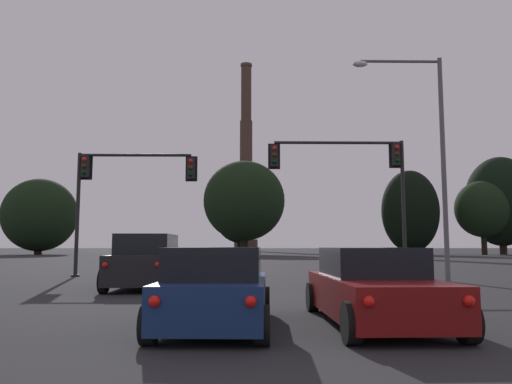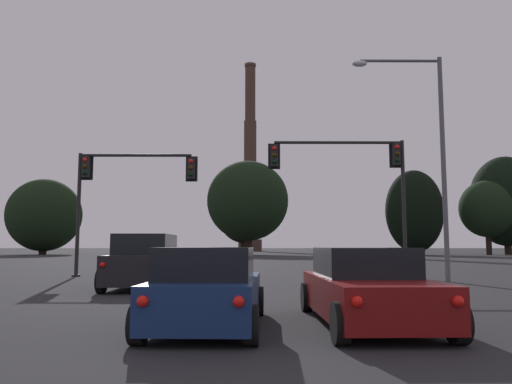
# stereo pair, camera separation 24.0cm
# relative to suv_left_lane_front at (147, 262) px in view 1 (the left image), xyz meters

# --- Properties ---
(suv_left_lane_front) EXTENTS (2.17, 4.93, 1.86)m
(suv_left_lane_front) POSITION_rel_suv_left_lane_front_xyz_m (0.00, 0.00, 0.00)
(suv_left_lane_front) COLOR black
(suv_left_lane_front) RESTS_ON ground_plane
(sedan_right_lane_second) EXTENTS (2.09, 4.74, 1.43)m
(sedan_right_lane_second) POSITION_rel_suv_left_lane_front_xyz_m (5.90, -8.05, -0.23)
(sedan_right_lane_second) COLOR maroon
(sedan_right_lane_second) RESTS_ON ground_plane
(hatchback_center_lane_second) EXTENTS (2.06, 4.16, 1.44)m
(hatchback_center_lane_second) POSITION_rel_suv_left_lane_front_xyz_m (2.97, -8.51, -0.23)
(hatchback_center_lane_second) COLOR navy
(hatchback_center_lane_second) RESTS_ON ground_plane
(traffic_light_overhead_left) EXTENTS (5.91, 0.50, 5.96)m
(traffic_light_overhead_left) POSITION_rel_suv_left_lane_front_xyz_m (-2.76, 6.48, 3.68)
(traffic_light_overhead_left) COLOR black
(traffic_light_overhead_left) RESTS_ON ground_plane
(traffic_light_overhead_right) EXTENTS (6.62, 0.50, 6.48)m
(traffic_light_overhead_right) POSITION_rel_suv_left_lane_front_xyz_m (8.79, 5.90, 4.10)
(traffic_light_overhead_right) COLOR black
(traffic_light_overhead_right) RESTS_ON ground_plane
(street_lamp) EXTENTS (3.84, 0.36, 9.46)m
(street_lamp) POSITION_rel_suv_left_lane_front_xyz_m (11.14, 2.94, 4.90)
(street_lamp) COLOR #56565B
(street_lamp) RESTS_ON ground_plane
(smokestack) EXTENTS (6.37, 6.37, 52.14)m
(smokestack) POSITION_rel_suv_left_lane_front_xyz_m (2.90, 117.57, 19.54)
(smokestack) COLOR #3C2B22
(smokestack) RESTS_ON ground_plane
(treeline_center_right) EXTENTS (8.79, 7.91, 12.51)m
(treeline_center_right) POSITION_rel_suv_left_lane_front_xyz_m (2.12, 64.85, 6.30)
(treeline_center_right) COLOR black
(treeline_center_right) RESTS_ON ground_plane
(treeline_far_right) EXTENTS (13.25, 11.93, 15.32)m
(treeline_far_right) POSITION_rel_suv_left_lane_front_xyz_m (2.85, 63.48, 7.87)
(treeline_far_right) COLOR black
(treeline_far_right) RESTS_ON ground_plane
(treeline_far_left) EXTENTS (12.26, 11.03, 12.58)m
(treeline_far_left) POSITION_rel_suv_left_lane_front_xyz_m (-31.10, 65.57, 5.65)
(treeline_far_left) COLOR black
(treeline_far_left) RESTS_ON ground_plane
(treeline_center_left) EXTENTS (11.35, 10.21, 16.17)m
(treeline_center_left) POSITION_rel_suv_left_lane_front_xyz_m (45.31, 63.83, 7.87)
(treeline_center_left) COLOR black
(treeline_center_left) RESTS_ON ground_plane
(treeline_right_mid) EXTENTS (9.06, 8.16, 13.50)m
(treeline_right_mid) POSITION_rel_suv_left_lane_front_xyz_m (29.40, 61.41, 6.05)
(treeline_right_mid) COLOR black
(treeline_right_mid) RESTS_ON ground_plane
(treeline_left_mid) EXTENTS (8.71, 7.84, 11.90)m
(treeline_left_mid) POSITION_rel_suv_left_lane_front_xyz_m (41.25, 61.87, 6.43)
(treeline_left_mid) COLOR black
(treeline_left_mid) RESTS_ON ground_plane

